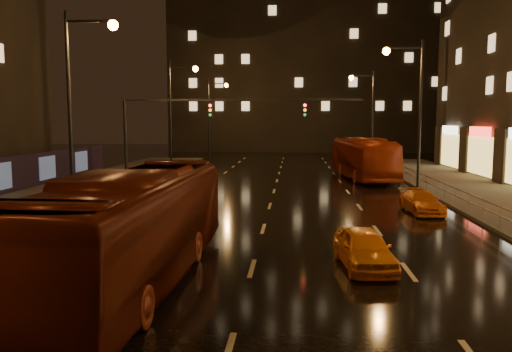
# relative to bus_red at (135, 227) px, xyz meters

# --- Properties ---
(ground) EXTENTS (140.00, 140.00, 0.00)m
(ground) POSITION_rel_bus_red_xyz_m (3.29, 17.72, -1.68)
(ground) COLOR black
(ground) RESTS_ON ground
(sidewalk_left) EXTENTS (7.00, 70.00, 0.15)m
(sidewalk_left) POSITION_rel_bus_red_xyz_m (-10.21, 12.72, -1.61)
(sidewalk_left) COLOR #38332D
(sidewalk_left) RESTS_ON ground
(building_distant) EXTENTS (44.00, 16.00, 36.00)m
(building_distant) POSITION_rel_bus_red_xyz_m (7.29, 69.72, 16.32)
(building_distant) COLOR black
(building_distant) RESTS_ON ground
(traffic_signal) EXTENTS (15.31, 0.32, 6.20)m
(traffic_signal) POSITION_rel_bus_red_xyz_m (-1.77, 17.71, 3.05)
(traffic_signal) COLOR black
(traffic_signal) RESTS_ON ground
(railing_right) EXTENTS (0.05, 56.00, 1.00)m
(railing_right) POSITION_rel_bus_red_xyz_m (13.49, 15.72, -0.78)
(railing_right) COLOR #99999E
(railing_right) RESTS_ON sidewalk_right
(bus_red) EXTENTS (3.11, 12.13, 3.36)m
(bus_red) POSITION_rel_bus_red_xyz_m (0.00, 0.00, 0.00)
(bus_red) COLOR maroon
(bus_red) RESTS_ON ground
(bus_curb) EXTENTS (4.13, 12.45, 3.40)m
(bus_curb) POSITION_rel_bus_red_xyz_m (10.32, 27.69, 0.02)
(bus_curb) COLOR maroon
(bus_curb) RESTS_ON ground
(taxi_near) EXTENTS (1.92, 3.92, 1.29)m
(taxi_near) POSITION_rel_bus_red_xyz_m (6.93, 2.07, -1.04)
(taxi_near) COLOR orange
(taxi_near) RESTS_ON ground
(taxi_far) EXTENTS (1.92, 3.99, 1.12)m
(taxi_far) POSITION_rel_bus_red_xyz_m (11.29, 12.26, -1.12)
(taxi_far) COLOR orange
(taxi_far) RESTS_ON ground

